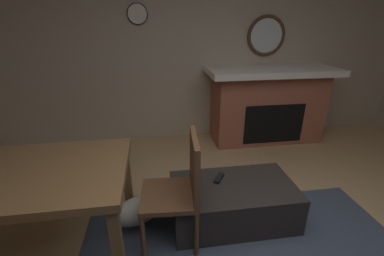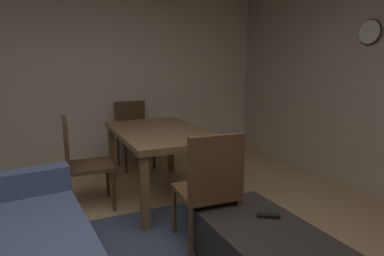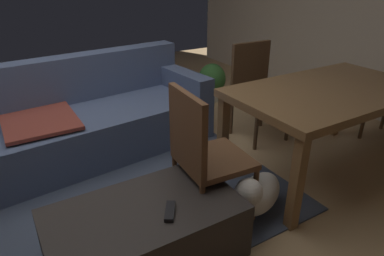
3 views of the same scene
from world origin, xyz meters
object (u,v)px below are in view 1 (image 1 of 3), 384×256
Objects in this scene: fireplace at (267,104)px; round_wall_mirror at (266,36)px; small_dog at (142,206)px; ottoman_coffee_table at (233,202)px; dining_chair_west at (181,185)px; wall_clock at (137,14)px; dining_table at (14,183)px; tv_remote at (219,178)px.

round_wall_mirror is at bearing -90.00° from fireplace.
round_wall_mirror reaches higher than small_dog.
small_dog is (0.81, -0.05, 0.01)m from ottoman_coffee_table.
wall_clock reaches higher than dining_chair_west.
ottoman_coffee_table is 2.62m from wall_clock.
fireplace reaches higher than dining_chair_west.
dining_table is (1.65, 0.14, 0.48)m from ottoman_coffee_table.
dining_chair_west is at bearing 98.73° from wall_clock.
dining_chair_west is (0.48, 0.15, 0.34)m from ottoman_coffee_table.
fireplace is 1.95× the size of dining_chair_west.
tv_remote and small_dog have the same top height.
dining_table reaches higher than small_dog.
round_wall_mirror is 3.46m from dining_table.
wall_clock is (-0.01, -1.88, 1.58)m from small_dog.
round_wall_mirror is 2.91m from small_dog.
round_wall_mirror is 2.72m from dining_chair_west.
dining_table reaches higher than tv_remote.
dining_chair_west is at bearing 179.69° from dining_table.
dining_chair_west is (0.38, 0.26, 0.15)m from tv_remote.
dining_chair_west is 2.44m from wall_clock.
round_wall_mirror is 3.54× the size of tv_remote.
dining_table reaches higher than ottoman_coffee_table.
wall_clock reaches higher than round_wall_mirror.
small_dog is (0.33, -0.20, -0.33)m from dining_chair_west.
dining_table is 1.67× the size of dining_chair_west.
ottoman_coffee_table is 6.77× the size of tv_remote.
dining_table is at bearing 42.21° from tv_remote.
small_dog reaches higher than ottoman_coffee_table.
tv_remote is 0.31× the size of small_dog.
dining_chair_west is at bearing 54.48° from round_wall_mirror.
small_dog is at bearing 89.79° from wall_clock.
tv_remote is (1.10, 1.52, -0.17)m from fireplace.
wall_clock is (0.80, -1.92, 1.59)m from ottoman_coffee_table.
wall_clock reaches higher than tv_remote.
tv_remote reaches higher than ottoman_coffee_table.
dining_table is (2.65, 1.78, 0.11)m from fireplace.
tv_remote is 0.17× the size of dining_chair_west.
wall_clock reaches higher than ottoman_coffee_table.
dining_table is 2.99× the size of small_dog.
ottoman_coffee_table is 4.04× the size of wall_clock.
dining_chair_west is 1.79× the size of small_dog.
wall_clock is (0.70, -1.81, 1.40)m from tv_remote.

